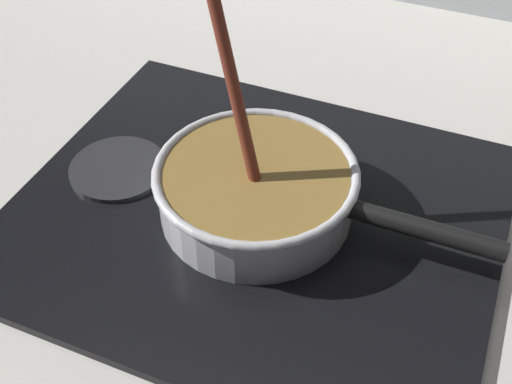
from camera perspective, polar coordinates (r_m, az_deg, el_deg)
ground at (r=0.75m, az=-16.05°, el=-9.08°), size 2.40×1.60×0.04m
hob_plate at (r=0.77m, az=-0.00°, el=-1.96°), size 0.56×0.48×0.01m
burner_ring at (r=0.77m, az=-0.00°, el=-1.43°), size 0.19×0.19×0.01m
spare_burner at (r=0.84m, az=-11.94°, el=2.05°), size 0.12×0.12×0.01m
cooking_pan at (r=0.74m, az=0.15°, el=0.28°), size 0.39×0.23×0.27m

